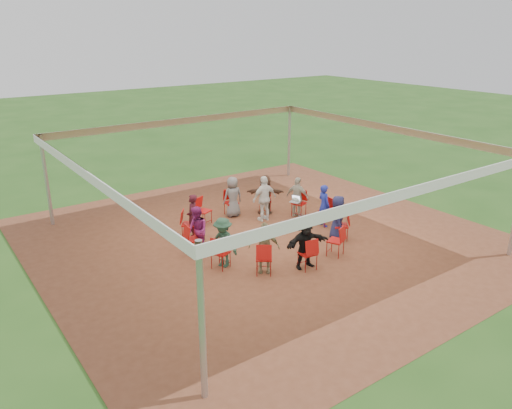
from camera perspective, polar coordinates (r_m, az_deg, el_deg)
ground at (r=15.40m, az=0.98°, el=-3.90°), size 80.00×80.00×0.00m
dirt_patch at (r=15.39m, az=0.98°, el=-3.88°), size 13.00×13.00×0.00m
tent at (r=14.61m, az=1.04°, el=4.66°), size 10.33×10.33×3.00m
chair_0 at (r=17.14m, az=4.94°, el=0.14°), size 0.57×0.56×0.90m
chair_1 at (r=17.40m, az=1.06°, el=0.51°), size 0.60×0.60×0.90m
chair_2 at (r=17.15m, az=-2.84°, el=0.20°), size 0.47×0.49×0.90m
chair_3 at (r=16.44m, az=-6.01°, el=-0.76°), size 0.56×0.57×0.90m
chair_4 at (r=15.41m, az=-7.69°, el=-2.25°), size 0.60×0.60×0.90m
chair_5 at (r=14.30m, az=-7.15°, el=-3.99°), size 0.49×0.47×0.90m
chair_6 at (r=13.43m, az=-4.06°, el=-5.50°), size 0.57×0.56×0.90m
chair_7 at (r=13.09m, az=0.91°, el=-6.15°), size 0.60×0.60×0.90m
chair_8 at (r=13.42m, az=5.91°, el=-5.59°), size 0.47×0.49×0.90m
chair_9 at (r=14.28m, az=9.08°, el=-4.13°), size 0.56×0.57×0.90m
chair_10 at (r=15.39m, az=9.69°, el=-2.39°), size 0.60×0.60×0.90m
chair_11 at (r=16.42m, az=8.07°, el=-0.88°), size 0.49×0.47×0.90m
person_seated_0 at (r=16.95m, az=4.78°, el=0.83°), size 0.70×0.92×1.39m
person_seated_1 at (r=17.20m, az=1.06°, el=1.18°), size 1.32×1.16×1.39m
person_seated_2 at (r=16.96m, az=-2.67°, el=0.89°), size 0.72×0.46×1.39m
person_seated_3 at (r=15.30m, az=-7.28°, el=-1.38°), size 0.57×0.61×1.39m
person_seated_4 at (r=14.25m, az=-6.75°, el=-2.97°), size 0.47×0.72×1.39m
person_seated_5 at (r=13.42m, az=-3.79°, el=-4.34°), size 0.76×1.00×1.39m
person_seated_6 at (r=13.10m, az=0.92°, el=-4.92°), size 0.90×0.83×1.39m
person_seated_7 at (r=13.40m, az=5.66°, el=-4.42°), size 1.34×0.64×1.39m
person_seated_8 at (r=15.28m, az=9.30°, el=-1.51°), size 0.71×0.77×1.39m
person_seated_9 at (r=16.26m, az=7.77°, el=-0.11°), size 0.39×0.54×1.39m
standing_person at (r=16.55m, az=0.97°, el=0.70°), size 0.92×0.49×1.54m
cable_coil at (r=16.21m, az=2.09°, el=-2.59°), size 0.30×0.30×0.03m
laptop at (r=16.83m, az=4.53°, el=0.53°), size 0.36×0.40×0.22m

